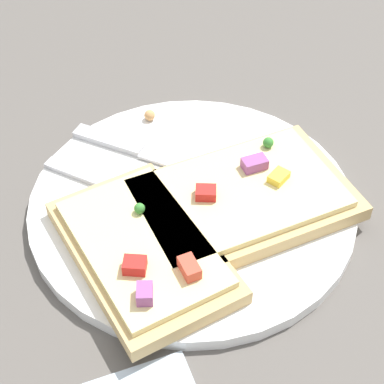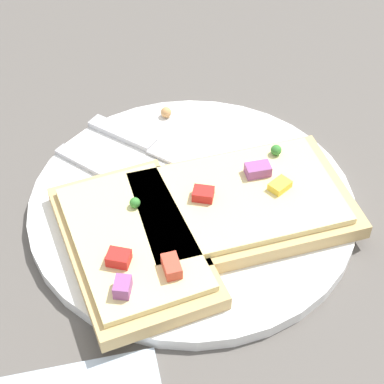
{
  "view_description": "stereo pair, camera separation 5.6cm",
  "coord_description": "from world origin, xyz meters",
  "px_view_note": "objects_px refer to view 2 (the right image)",
  "views": [
    {
      "loc": [
        0.14,
        0.37,
        0.42
      ],
      "look_at": [
        0.0,
        0.0,
        0.02
      ],
      "focal_mm": 60.0,
      "sensor_mm": 36.0,
      "label": 1
    },
    {
      "loc": [
        0.09,
        0.39,
        0.42
      ],
      "look_at": [
        0.0,
        0.0,
        0.02
      ],
      "focal_mm": 60.0,
      "sensor_mm": 36.0,
      "label": 2
    }
  ],
  "objects_px": {
    "fork": "(150,196)",
    "pizza_slice_main": "(237,203)",
    "knife": "(159,150)",
    "plate": "(192,205)",
    "pizza_slice_corner": "(133,243)"
  },
  "relations": [
    {
      "from": "fork",
      "to": "pizza_slice_main",
      "type": "bearing_deg",
      "value": 23.47
    },
    {
      "from": "knife",
      "to": "pizza_slice_main",
      "type": "xyz_separation_m",
      "value": [
        -0.05,
        0.09,
        0.01
      ]
    },
    {
      "from": "plate",
      "to": "pizza_slice_main",
      "type": "xyz_separation_m",
      "value": [
        -0.04,
        0.02,
        0.02
      ]
    },
    {
      "from": "plate",
      "to": "fork",
      "type": "relative_size",
      "value": 1.83
    },
    {
      "from": "knife",
      "to": "fork",
      "type": "bearing_deg",
      "value": -62.29
    },
    {
      "from": "pizza_slice_main",
      "to": "pizza_slice_corner",
      "type": "xyz_separation_m",
      "value": [
        0.1,
        0.03,
        0.0
      ]
    },
    {
      "from": "pizza_slice_corner",
      "to": "knife",
      "type": "bearing_deg",
      "value": -29.65
    },
    {
      "from": "plate",
      "to": "fork",
      "type": "distance_m",
      "value": 0.04
    },
    {
      "from": "pizza_slice_main",
      "to": "fork",
      "type": "bearing_deg",
      "value": 151.74
    },
    {
      "from": "fork",
      "to": "pizza_slice_corner",
      "type": "distance_m",
      "value": 0.06
    },
    {
      "from": "plate",
      "to": "pizza_slice_main",
      "type": "bearing_deg",
      "value": 148.45
    },
    {
      "from": "plate",
      "to": "pizza_slice_main",
      "type": "distance_m",
      "value": 0.04
    },
    {
      "from": "plate",
      "to": "knife",
      "type": "distance_m",
      "value": 0.07
    },
    {
      "from": "fork",
      "to": "knife",
      "type": "relative_size",
      "value": 1.07
    },
    {
      "from": "fork",
      "to": "knife",
      "type": "bearing_deg",
      "value": 120.25
    }
  ]
}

